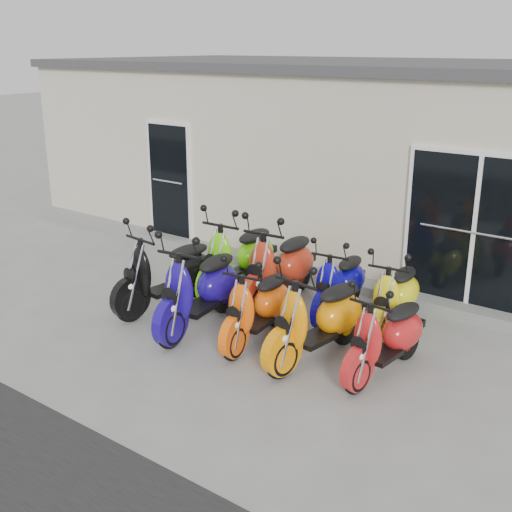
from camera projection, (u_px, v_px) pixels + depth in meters
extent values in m
plane|color=gray|center=(231.00, 317.00, 9.05)|extent=(80.00, 80.00, 0.00)
cube|color=beige|center=(396.00, 155.00, 12.50)|extent=(14.00, 6.00, 3.20)
cube|color=#3F3F42|center=(403.00, 66.00, 11.98)|extent=(14.20, 6.20, 0.16)
cube|color=gray|center=(307.00, 273.00, 10.56)|extent=(14.00, 0.40, 0.15)
cube|color=black|center=(170.00, 178.00, 12.12)|extent=(1.07, 0.08, 2.22)
cube|color=black|center=(475.00, 228.00, 8.83)|extent=(2.02, 0.08, 2.22)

